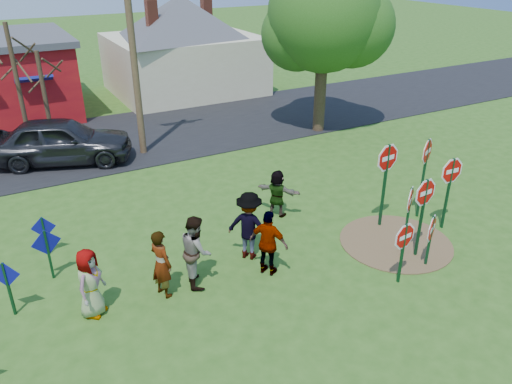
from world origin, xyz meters
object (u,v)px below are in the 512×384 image
stop_sign_d (426,159)px  utility_pole (132,40)px  stop_sign_b (387,165)px  leafy_tree (327,21)px  person_b (161,264)px  stop_sign_a (404,241)px  suv (61,141)px  person_a (90,283)px  stop_sign_c (424,201)px

stop_sign_d → utility_pole: bearing=96.6°
stop_sign_b → stop_sign_d: size_ratio=1.03×
leafy_tree → person_b: bearing=-141.9°
stop_sign_a → stop_sign_d: size_ratio=0.66×
stop_sign_d → stop_sign_a: bearing=-167.5°
person_b → utility_pole: (2.42, 9.44, 3.66)m
stop_sign_b → stop_sign_d: bearing=-10.3°
person_b → suv: 9.91m
person_a → suv: bearing=36.9°
stop_sign_c → person_b: 6.94m
stop_sign_a → stop_sign_c: (1.28, 0.69, 0.49)m
stop_sign_b → stop_sign_d: (1.46, -0.11, -0.04)m
person_a → person_b: bearing=-50.1°
stop_sign_b → suv: bearing=121.8°
stop_sign_d → person_b: bearing=154.0°
person_a → person_b: size_ratio=0.96×
stop_sign_c → stop_sign_d: 2.39m
utility_pole → leafy_tree: bearing=-7.8°
person_a → leafy_tree: 15.29m
leafy_tree → stop_sign_a: bearing=-115.8°
stop_sign_b → stop_sign_c: 1.81m
stop_sign_d → person_b: 8.46m
suv → leafy_tree: leafy_tree is taller
stop_sign_d → utility_pole: size_ratio=0.32×
stop_sign_b → person_b: (-6.94, -0.05, -1.12)m
stop_sign_a → stop_sign_c: 1.53m
stop_sign_d → suv: bearing=106.7°
stop_sign_d → person_a: size_ratio=1.59×
person_b → utility_pole: utility_pole is taller
person_a → person_b: person_b is taller
suv → person_a: bearing=-166.0°
stop_sign_d → leafy_tree: 9.14m
stop_sign_b → stop_sign_c: size_ratio=1.14×
person_a → suv: suv is taller
stop_sign_b → stop_sign_c: (-0.26, -1.76, -0.30)m
stop_sign_c → person_a: bearing=162.2°
stop_sign_a → utility_pole: bearing=98.3°
suv → leafy_tree: size_ratio=0.70×
stop_sign_d → suv: 13.48m
person_a → utility_pole: size_ratio=0.20×
person_a → stop_sign_a: bearing=-66.7°
stop_sign_c → person_a: stop_sign_c is taller
stop_sign_b → person_b: 7.03m
stop_sign_c → person_b: (-6.68, 1.71, -0.82)m
person_a → utility_pole: 10.85m
stop_sign_a → stop_sign_d: (2.99, 2.34, 0.75)m
stop_sign_c → leafy_tree: leafy_tree is taller
person_a → stop_sign_d: bearing=-48.1°
suv → stop_sign_a: bearing=-133.9°
suv → utility_pole: size_ratio=0.61×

